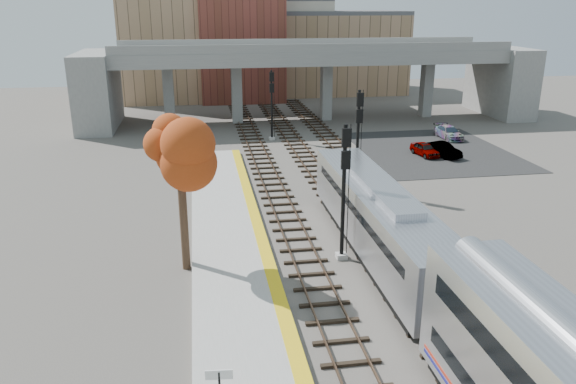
{
  "coord_description": "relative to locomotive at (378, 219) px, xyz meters",
  "views": [
    {
      "loc": [
        -8.78,
        -22.61,
        13.85
      ],
      "look_at": [
        -3.39,
        10.46,
        2.5
      ],
      "focal_mm": 35.0,
      "sensor_mm": 36.0,
      "label": 1
    }
  ],
  "objects": [
    {
      "name": "parking_lot",
      "position": [
        13.0,
        22.33,
        -2.26
      ],
      "size": [
        14.0,
        18.0,
        0.04
      ],
      "primitive_type": "cube",
      "color": "black",
      "rests_on": "ground"
    },
    {
      "name": "signal_mast_mid",
      "position": [
        2.0,
        11.41,
        1.72
      ],
      "size": [
        0.6,
        0.64,
        7.79
      ],
      "color": "#9E9E99",
      "rests_on": "ground"
    },
    {
      "name": "tracks",
      "position": [
        -0.07,
        6.83,
        -2.2
      ],
      "size": [
        10.7,
        95.0,
        0.25
      ],
      "color": "black",
      "rests_on": "ground"
    },
    {
      "name": "car_b",
      "position": [
        12.83,
        20.01,
        -1.58
      ],
      "size": [
        2.73,
        4.25,
        1.32
      ],
      "primitive_type": "imported",
      "rotation": [
        0.0,
        0.0,
        0.36
      ],
      "color": "#99999E",
      "rests_on": "parking_lot"
    },
    {
      "name": "yellow_strip",
      "position": [
        -6.35,
        -5.67,
        -1.92
      ],
      "size": [
        0.7,
        60.0,
        0.01
      ],
      "primitive_type": "cube",
      "color": "yellow",
      "rests_on": "platform"
    },
    {
      "name": "tree",
      "position": [
        -10.8,
        0.09,
        4.43
      ],
      "size": [
        3.6,
        3.6,
        9.04
      ],
      "color": "#382619",
      "rests_on": "ground"
    },
    {
      "name": "car_c",
      "position": [
        16.62,
        26.88,
        -1.59
      ],
      "size": [
        1.98,
        4.55,
        1.3
      ],
      "primitive_type": "imported",
      "rotation": [
        0.0,
        0.0,
        0.03
      ],
      "color": "#99999E",
      "rests_on": "parking_lot"
    },
    {
      "name": "ground",
      "position": [
        -1.0,
        -5.67,
        -2.28
      ],
      "size": [
        160.0,
        160.0,
        0.0
      ],
      "primitive_type": "plane",
      "color": "#47423D",
      "rests_on": "ground"
    },
    {
      "name": "overpass",
      "position": [
        3.92,
        39.33,
        3.53
      ],
      "size": [
        54.0,
        12.0,
        9.5
      ],
      "color": "slate",
      "rests_on": "ground"
    },
    {
      "name": "platform",
      "position": [
        -8.25,
        -5.67,
        -2.1
      ],
      "size": [
        4.5,
        60.0,
        0.35
      ],
      "primitive_type": "cube",
      "color": "#9E9E99",
      "rests_on": "ground"
    },
    {
      "name": "signal_mast_far",
      "position": [
        -2.1,
        29.37,
        1.37
      ],
      "size": [
        0.6,
        0.64,
        7.27
      ],
      "color": "#9E9E99",
      "rests_on": "ground"
    },
    {
      "name": "buildings_far",
      "position": [
        0.26,
        60.9,
        5.6
      ],
      "size": [
        43.0,
        21.0,
        20.6
      ],
      "color": "#A37E5E",
      "rests_on": "ground"
    },
    {
      "name": "car_a",
      "position": [
        11.32,
        20.54,
        -1.62
      ],
      "size": [
        2.02,
        3.81,
        1.24
      ],
      "primitive_type": "imported",
      "rotation": [
        0.0,
        0.0,
        0.16
      ],
      "color": "#99999E",
      "rests_on": "parking_lot"
    },
    {
      "name": "signal_mast_near",
      "position": [
        -2.1,
        -0.14,
        1.71
      ],
      "size": [
        0.6,
        0.64,
        7.77
      ],
      "color": "#9E9E99",
      "rests_on": "ground"
    },
    {
      "name": "locomotive",
      "position": [
        0.0,
        0.0,
        0.0
      ],
      "size": [
        3.02,
        19.05,
        4.1
      ],
      "color": "#A8AAB2",
      "rests_on": "ground"
    }
  ]
}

